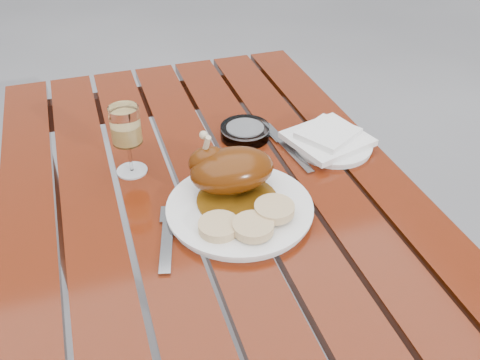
% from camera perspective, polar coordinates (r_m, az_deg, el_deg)
% --- Properties ---
extents(table, '(0.80, 1.20, 0.75)m').
position_cam_1_polar(table, '(1.33, -2.84, -13.70)').
color(table, maroon).
rests_on(table, ground).
extents(dinner_plate, '(0.36, 0.36, 0.02)m').
position_cam_1_polar(dinner_plate, '(1.00, -0.03, -3.12)').
color(dinner_plate, white).
rests_on(dinner_plate, table).
extents(roast_duck, '(0.16, 0.17, 0.12)m').
position_cam_1_polar(roast_duck, '(1.01, -1.19, 1.02)').
color(roast_duck, '#623B0B').
rests_on(roast_duck, dinner_plate).
extents(bread_dumplings, '(0.18, 0.10, 0.02)m').
position_cam_1_polar(bread_dumplings, '(0.94, 0.97, -4.34)').
color(bread_dumplings, '#D6B683').
rests_on(bread_dumplings, dinner_plate).
extents(wine_glass, '(0.08, 0.08, 0.15)m').
position_cam_1_polar(wine_glass, '(1.09, -11.89, 4.12)').
color(wine_glass, '#F4CB6F').
rests_on(wine_glass, table).
extents(side_plate, '(0.21, 0.21, 0.01)m').
position_cam_1_polar(side_plate, '(1.20, 9.89, 3.65)').
color(side_plate, white).
rests_on(side_plate, table).
extents(napkin, '(0.19, 0.19, 0.01)m').
position_cam_1_polar(napkin, '(1.20, 9.32, 4.38)').
color(napkin, white).
rests_on(napkin, side_plate).
extents(ashtray, '(0.13, 0.13, 0.03)m').
position_cam_1_polar(ashtray, '(1.22, 0.54, 5.17)').
color(ashtray, '#B2B7BC').
rests_on(ashtray, table).
extents(fork, '(0.06, 0.16, 0.01)m').
position_cam_1_polar(fork, '(0.95, -7.80, -6.47)').
color(fork, gray).
rests_on(fork, table).
extents(knife, '(0.04, 0.18, 0.01)m').
position_cam_1_polar(knife, '(1.18, 5.37, 3.12)').
color(knife, gray).
rests_on(knife, table).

